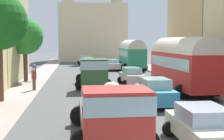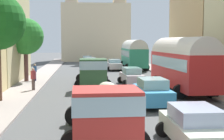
{
  "view_description": "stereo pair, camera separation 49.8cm",
  "coord_description": "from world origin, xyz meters",
  "px_view_note": "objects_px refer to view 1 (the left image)",
  "views": [
    {
      "loc": [
        -3.17,
        -6.43,
        3.87
      ],
      "look_at": [
        0.0,
        22.21,
        1.28
      ],
      "focal_mm": 51.35,
      "sensor_mm": 36.0,
      "label": 1
    },
    {
      "loc": [
        -2.68,
        -6.49,
        3.87
      ],
      "look_at": [
        0.0,
        22.21,
        1.28
      ],
      "focal_mm": 51.35,
      "sensor_mm": 36.0,
      "label": 2
    }
  ],
  "objects_px": {
    "car_0": "(91,68)",
    "pedestrian_0": "(34,72)",
    "car_1": "(89,63)",
    "car_5": "(132,76)",
    "cargo_truck_1": "(93,73)",
    "car_2": "(84,60)",
    "car_3": "(202,126)",
    "parked_bus_1": "(132,53)",
    "pedestrian_2": "(34,78)",
    "car_4": "(155,92)",
    "cargo_truck_0": "(110,112)",
    "car_6": "(113,65)",
    "parked_bus_0": "(183,62)"
  },
  "relations": [
    {
      "from": "car_0",
      "to": "pedestrian_0",
      "type": "xyz_separation_m",
      "value": [
        -5.56,
        -5.98,
        0.23
      ]
    },
    {
      "from": "cargo_truck_1",
      "to": "car_6",
      "type": "height_order",
      "value": "cargo_truck_1"
    },
    {
      "from": "cargo_truck_1",
      "to": "pedestrian_2",
      "type": "bearing_deg",
      "value": -161.22
    },
    {
      "from": "parked_bus_0",
      "to": "car_2",
      "type": "distance_m",
      "value": 30.01
    },
    {
      "from": "cargo_truck_1",
      "to": "car_0",
      "type": "relative_size",
      "value": 1.96
    },
    {
      "from": "cargo_truck_0",
      "to": "cargo_truck_1",
      "type": "height_order",
      "value": "cargo_truck_1"
    },
    {
      "from": "car_1",
      "to": "pedestrian_2",
      "type": "xyz_separation_m",
      "value": [
        -4.94,
        -20.87,
        0.28
      ]
    },
    {
      "from": "car_5",
      "to": "car_2",
      "type": "bearing_deg",
      "value": 98.23
    },
    {
      "from": "car_3",
      "to": "car_6",
      "type": "xyz_separation_m",
      "value": [
        0.17,
        31.1,
        0.0
      ]
    },
    {
      "from": "car_3",
      "to": "car_0",
      "type": "bearing_deg",
      "value": 96.75
    },
    {
      "from": "parked_bus_1",
      "to": "car_5",
      "type": "height_order",
      "value": "parked_bus_1"
    },
    {
      "from": "pedestrian_0",
      "to": "car_0",
      "type": "bearing_deg",
      "value": 47.1
    },
    {
      "from": "car_2",
      "to": "car_6",
      "type": "height_order",
      "value": "car_2"
    },
    {
      "from": "car_0",
      "to": "car_2",
      "type": "relative_size",
      "value": 0.86
    },
    {
      "from": "parked_bus_1",
      "to": "pedestrian_0",
      "type": "xyz_separation_m",
      "value": [
        -11.53,
        -13.09,
        -1.24
      ]
    },
    {
      "from": "cargo_truck_0",
      "to": "car_5",
      "type": "height_order",
      "value": "cargo_truck_0"
    },
    {
      "from": "parked_bus_1",
      "to": "pedestrian_2",
      "type": "distance_m",
      "value": 21.78
    },
    {
      "from": "pedestrian_2",
      "to": "car_1",
      "type": "bearing_deg",
      "value": 76.68
    },
    {
      "from": "parked_bus_0",
      "to": "car_1",
      "type": "xyz_separation_m",
      "value": [
        -6.32,
        22.18,
        -1.54
      ]
    },
    {
      "from": "car_1",
      "to": "car_4",
      "type": "relative_size",
      "value": 1.06
    },
    {
      "from": "cargo_truck_0",
      "to": "car_5",
      "type": "distance_m",
      "value": 16.54
    },
    {
      "from": "car_1",
      "to": "car_3",
      "type": "distance_m",
      "value": 34.58
    },
    {
      "from": "car_0",
      "to": "pedestrian_2",
      "type": "xyz_separation_m",
      "value": [
        -4.85,
        -11.75,
        0.29
      ]
    },
    {
      "from": "car_1",
      "to": "car_5",
      "type": "distance_m",
      "value": 17.98
    },
    {
      "from": "car_5",
      "to": "pedestrian_0",
      "type": "distance_m",
      "value": 9.19
    },
    {
      "from": "parked_bus_0",
      "to": "car_4",
      "type": "height_order",
      "value": "parked_bus_0"
    },
    {
      "from": "car_1",
      "to": "car_3",
      "type": "height_order",
      "value": "car_1"
    },
    {
      "from": "car_2",
      "to": "car_5",
      "type": "height_order",
      "value": "car_5"
    },
    {
      "from": "cargo_truck_0",
      "to": "car_5",
      "type": "relative_size",
      "value": 1.67
    },
    {
      "from": "parked_bus_0",
      "to": "car_6",
      "type": "xyz_separation_m",
      "value": [
        -3.24,
        18.83,
        -1.57
      ]
    },
    {
      "from": "parked_bus_0",
      "to": "car_0",
      "type": "xyz_separation_m",
      "value": [
        -6.41,
        13.07,
        -1.55
      ]
    },
    {
      "from": "cargo_truck_1",
      "to": "car_3",
      "type": "height_order",
      "value": "cargo_truck_1"
    },
    {
      "from": "car_6",
      "to": "parked_bus_0",
      "type": "bearing_deg",
      "value": -80.24
    },
    {
      "from": "parked_bus_0",
      "to": "car_4",
      "type": "bearing_deg",
      "value": -125.03
    },
    {
      "from": "parked_bus_0",
      "to": "car_5",
      "type": "distance_m",
      "value": 5.7
    },
    {
      "from": "cargo_truck_0",
      "to": "car_3",
      "type": "distance_m",
      "value": 3.45
    },
    {
      "from": "cargo_truck_1",
      "to": "car_2",
      "type": "height_order",
      "value": "cargo_truck_1"
    },
    {
      "from": "cargo_truck_1",
      "to": "car_0",
      "type": "xyz_separation_m",
      "value": [
        0.25,
        10.19,
        -0.52
      ]
    },
    {
      "from": "parked_bus_1",
      "to": "pedestrian_2",
      "type": "height_order",
      "value": "parked_bus_1"
    },
    {
      "from": "car_6",
      "to": "cargo_truck_0",
      "type": "bearing_deg",
      "value": -96.6
    },
    {
      "from": "parked_bus_1",
      "to": "car_4",
      "type": "bearing_deg",
      "value": -96.61
    },
    {
      "from": "parked_bus_0",
      "to": "car_6",
      "type": "relative_size",
      "value": 2.34
    },
    {
      "from": "car_2",
      "to": "car_6",
      "type": "relative_size",
      "value": 1.1
    },
    {
      "from": "car_5",
      "to": "car_3",
      "type": "bearing_deg",
      "value": -90.86
    },
    {
      "from": "parked_bus_0",
      "to": "parked_bus_1",
      "type": "bearing_deg",
      "value": 91.24
    },
    {
      "from": "car_1",
      "to": "car_2",
      "type": "bearing_deg",
      "value": 93.36
    },
    {
      "from": "car_2",
      "to": "car_5",
      "type": "relative_size",
      "value": 1.02
    },
    {
      "from": "cargo_truck_1",
      "to": "pedestrian_2",
      "type": "relative_size",
      "value": 3.86
    },
    {
      "from": "parked_bus_0",
      "to": "car_4",
      "type": "distance_m",
      "value": 5.99
    },
    {
      "from": "car_4",
      "to": "car_5",
      "type": "height_order",
      "value": "car_4"
    }
  ]
}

